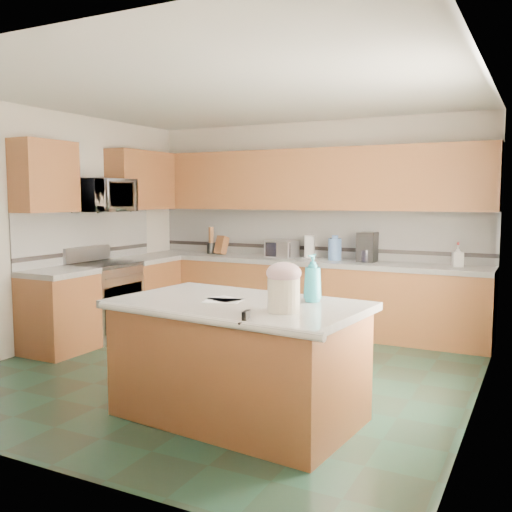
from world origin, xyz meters
The scene contains 52 objects.
floor centered at (0.00, 0.00, 0.00)m, with size 4.60×4.60×0.00m, color black.
ceiling centered at (0.00, 0.00, 2.70)m, with size 4.60×4.60×0.00m, color white.
wall_back centered at (0.00, 2.32, 1.35)m, with size 4.60×0.04×2.70m, color silver.
wall_front centered at (0.00, -2.32, 1.35)m, with size 4.60×0.04×2.70m, color silver.
wall_left centered at (-2.32, 0.00, 1.35)m, with size 0.04×4.60×2.70m, color silver.
wall_right centered at (2.32, 0.00, 1.35)m, with size 0.04×4.60×2.70m, color silver.
back_base_cab centered at (0.00, 2.00, 0.43)m, with size 4.60×0.60×0.86m, color #532D17.
back_countertop centered at (0.00, 2.00, 0.89)m, with size 4.60×0.64×0.06m, color white.
back_upper_cab centered at (0.00, 2.13, 1.94)m, with size 4.60×0.33×0.78m, color #532D17.
back_backsplash centered at (0.00, 2.29, 1.24)m, with size 4.60×0.02×0.63m, color silver.
back_accent_band centered at (0.00, 2.28, 1.04)m, with size 4.60×0.01×0.05m, color black.
left_base_cab_rear centered at (-2.00, 1.29, 0.43)m, with size 0.60×0.82×0.86m, color #532D17.
left_counter_rear centered at (-2.00, 1.29, 0.89)m, with size 0.64×0.82×0.06m, color white.
left_base_cab_front centered at (-2.00, -0.24, 0.43)m, with size 0.60×0.72×0.86m, color #532D17.
left_counter_front centered at (-2.00, -0.24, 0.89)m, with size 0.64×0.72×0.06m, color white.
left_backsplash centered at (-2.29, 0.55, 1.24)m, with size 0.02×2.30×0.63m, color silver.
left_accent_band centered at (-2.28, 0.55, 1.04)m, with size 0.01×2.30×0.05m, color black.
left_upper_cab_rear centered at (-2.13, 1.42, 1.94)m, with size 0.33×1.09×0.78m, color #532D17.
left_upper_cab_front centered at (-2.13, -0.24, 1.94)m, with size 0.33×0.72×0.78m, color #532D17.
range_body centered at (-2.00, 0.50, 0.44)m, with size 0.60×0.76×0.88m, color #B7B7BC.
range_oven_door centered at (-1.71, 0.50, 0.40)m, with size 0.02×0.68×0.55m, color black.
range_cooktop centered at (-2.00, 0.50, 0.90)m, with size 0.62×0.78×0.04m, color black.
range_handle centered at (-1.68, 0.50, 0.78)m, with size 0.02×0.02×0.66m, color #B7B7BC.
range_backguard centered at (-2.26, 0.50, 1.02)m, with size 0.06×0.76×0.18m, color #B7B7BC.
microwave centered at (-2.00, 0.50, 1.73)m, with size 0.73×0.50×0.41m, color #B7B7BC.
island_base centered at (0.68, -1.00, 0.43)m, with size 1.79×1.03×0.86m, color #532D17.
island_top centered at (0.68, -1.00, 0.89)m, with size 1.89×1.13×0.06m, color white.
island_bullnose centered at (0.68, -1.56, 0.89)m, with size 0.06×0.06×1.89m, color white.
treat_jar centered at (1.15, -1.20, 1.04)m, with size 0.23×0.23×0.24m, color #EDE2C6.
treat_jar_lid centered at (1.15, -1.20, 1.19)m, with size 0.25×0.25×0.15m, color #D5A8B2.
treat_jar_knob centered at (1.15, -1.20, 1.24)m, with size 0.03×0.03×0.08m, color tan.
treat_jar_knob_end_l centered at (1.11, -1.20, 1.24)m, with size 0.04×0.04×0.04m, color tan.
treat_jar_knob_end_r centered at (1.20, -1.20, 1.24)m, with size 0.04×0.04×0.04m, color tan.
soap_bottle_island centered at (1.19, -0.74, 1.10)m, with size 0.14×0.14×0.36m, color #2CA2B8.
paper_sheet_a centered at (0.57, -1.04, 0.92)m, with size 0.28×0.21×0.00m, color white.
paper_sheet_b centered at (0.54, -0.97, 0.92)m, with size 0.26×0.20×0.00m, color white.
clamp_body centered at (1.04, -1.54, 0.93)m, with size 0.03×0.10×0.09m, color black.
clamp_handle centered at (1.04, -1.60, 0.91)m, with size 0.02×0.02×0.07m, color black.
knife_block centered at (-1.26, 2.05, 1.05)m, with size 0.14×0.11×0.25m, color #472814.
utensil_crock centered at (-1.44, 2.08, 1.00)m, with size 0.12×0.12×0.15m, color black.
utensil_bundle centered at (-1.44, 2.08, 1.18)m, with size 0.07×0.07×0.22m, color #472814.
toaster_oven centered at (-0.33, 2.05, 1.03)m, with size 0.39×0.27×0.23m, color #B7B7BC.
toaster_oven_door centered at (-0.33, 1.92, 1.03)m, with size 0.35×0.01×0.19m, color black.
paper_towel centered at (0.04, 2.10, 1.07)m, with size 0.13×0.13×0.30m, color white.
paper_towel_base centered at (0.04, 2.10, 0.93)m, with size 0.20×0.20×0.01m, color #B7B7BC.
water_jug centered at (0.40, 2.06, 1.06)m, with size 0.17×0.17×0.28m, color #4F75B4.
water_jug_neck centered at (0.40, 2.06, 1.22)m, with size 0.08×0.08×0.04m, color #4F75B4.
coffee_maker centered at (0.81, 2.08, 1.10)m, with size 0.21×0.24×0.36m, color black.
coffee_carafe centered at (0.81, 2.03, 1.00)m, with size 0.15×0.15×0.15m, color black.
soap_bottle_back centered at (1.88, 2.05, 1.05)m, with size 0.11×0.12×0.25m, color white.
soap_back_cap centered at (1.88, 2.05, 1.19)m, with size 0.02×0.02×0.03m, color red.
window_light_proxy centered at (2.29, -0.20, 1.50)m, with size 0.02×1.40×1.10m, color white.
Camera 1 is at (2.76, -4.77, 1.72)m, focal length 40.00 mm.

